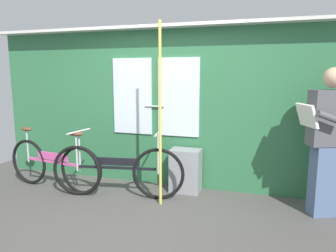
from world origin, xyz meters
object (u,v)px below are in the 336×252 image
Objects in this scene: trash_bin_by_wall at (186,170)px; handrail_pole at (160,116)px; bicycle_leaning_behind at (116,170)px; passenger_reading_newspaper at (328,139)px; bicycle_near_door at (53,164)px.

trash_bin_by_wall is 0.99m from handrail_pole.
bicycle_leaning_behind is 0.95m from trash_bin_by_wall.
trash_bin_by_wall is at bearing -31.51° from passenger_reading_newspaper.
bicycle_near_door is at bearing 169.33° from bicycle_leaning_behind.
passenger_reading_newspaper is 0.76× the size of handrail_pole.
passenger_reading_newspaper is 2.82× the size of trash_bin_by_wall.
bicycle_leaning_behind is (1.00, -0.01, 0.01)m from bicycle_near_door.
bicycle_leaning_behind is 0.98m from handrail_pole.
handrail_pole reaches higher than bicycle_near_door.
bicycle_near_door is 0.97× the size of passenger_reading_newspaper.
passenger_reading_newspaper is 1.93m from handrail_pole.
trash_bin_by_wall is (-1.70, 0.24, -0.60)m from passenger_reading_newspaper.
bicycle_leaning_behind reaches higher than trash_bin_by_wall.
handrail_pole is at bearing -110.05° from trash_bin_by_wall.
handrail_pole is (-0.19, -0.52, 0.82)m from trash_bin_by_wall.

